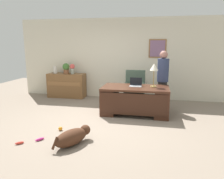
# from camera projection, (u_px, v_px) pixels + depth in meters

# --- Properties ---
(ground_plane) EXTENTS (12.00, 12.00, 0.00)m
(ground_plane) POSITION_uv_depth(u_px,v_px,m) (99.00, 122.00, 5.19)
(ground_plane) COLOR gray
(back_wall) EXTENTS (7.00, 0.16, 2.70)m
(back_wall) POSITION_uv_depth(u_px,v_px,m) (118.00, 59.00, 7.41)
(back_wall) COLOR beige
(back_wall) RESTS_ON ground_plane
(desk) EXTENTS (1.74, 0.95, 0.74)m
(desk) POSITION_uv_depth(u_px,v_px,m) (135.00, 99.00, 5.72)
(desk) COLOR #422316
(desk) RESTS_ON ground_plane
(credenza) EXTENTS (1.30, 0.50, 0.83)m
(credenza) POSITION_uv_depth(u_px,v_px,m) (67.00, 85.00, 7.61)
(credenza) COLOR brown
(credenza) RESTS_ON ground_plane
(armchair) EXTENTS (0.60, 0.59, 1.05)m
(armchair) POSITION_uv_depth(u_px,v_px,m) (135.00, 89.00, 6.65)
(armchair) COLOR #475B4C
(armchair) RESTS_ON ground_plane
(person_standing) EXTENTS (0.32, 0.32, 1.66)m
(person_standing) POSITION_uv_depth(u_px,v_px,m) (163.00, 79.00, 6.15)
(person_standing) COLOR #262323
(person_standing) RESTS_ON ground_plane
(dog_lying) EXTENTS (0.60, 0.80, 0.30)m
(dog_lying) POSITION_uv_depth(u_px,v_px,m) (73.00, 137.00, 4.00)
(dog_lying) COLOR #472819
(dog_lying) RESTS_ON ground_plane
(laptop) EXTENTS (0.32, 0.22, 0.22)m
(laptop) POSITION_uv_depth(u_px,v_px,m) (136.00, 84.00, 5.77)
(laptop) COLOR #B2B5BA
(laptop) RESTS_ON desk
(desk_lamp) EXTENTS (0.22, 0.22, 0.62)m
(desk_lamp) POSITION_uv_depth(u_px,v_px,m) (154.00, 69.00, 5.57)
(desk_lamp) COLOR #9E8447
(desk_lamp) RESTS_ON desk
(vase_with_flowers) EXTENTS (0.17, 0.17, 0.34)m
(vase_with_flowers) POSITION_uv_depth(u_px,v_px,m) (72.00, 68.00, 7.44)
(vase_with_flowers) COLOR #969F91
(vase_with_flowers) RESTS_ON credenza
(vase_empty) EXTENTS (0.12, 0.12, 0.26)m
(vase_empty) POSITION_uv_depth(u_px,v_px,m) (55.00, 70.00, 7.58)
(vase_empty) COLOR silver
(vase_empty) RESTS_ON credenza
(potted_plant) EXTENTS (0.24, 0.24, 0.36)m
(potted_plant) POSITION_uv_depth(u_px,v_px,m) (66.00, 68.00, 7.48)
(potted_plant) COLOR brown
(potted_plant) RESTS_ON credenza
(dog_toy_ball) EXTENTS (0.09, 0.09, 0.09)m
(dog_toy_ball) POSITION_uv_depth(u_px,v_px,m) (60.00, 129.00, 4.68)
(dog_toy_ball) COLOR orange
(dog_toy_ball) RESTS_ON ground_plane
(dog_toy_bone) EXTENTS (0.15, 0.14, 0.05)m
(dog_toy_bone) POSITION_uv_depth(u_px,v_px,m) (20.00, 143.00, 4.04)
(dog_toy_bone) COLOR #E53F33
(dog_toy_bone) RESTS_ON ground_plane
(dog_toy_plush) EXTENTS (0.15, 0.18, 0.05)m
(dog_toy_plush) POSITION_uv_depth(u_px,v_px,m) (40.00, 139.00, 4.19)
(dog_toy_plush) COLOR #D8338C
(dog_toy_plush) RESTS_ON ground_plane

